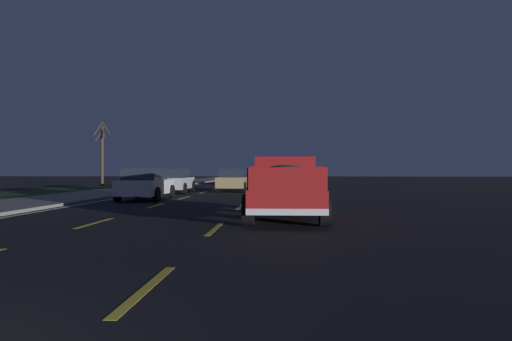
% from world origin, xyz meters
% --- Properties ---
extents(ground, '(144.00, 144.00, 0.00)m').
position_xyz_m(ground, '(27.00, 0.00, 0.00)').
color(ground, black).
extents(sidewalk_shoulder, '(108.00, 4.00, 0.12)m').
position_xyz_m(sidewalk_shoulder, '(27.00, 7.45, 0.06)').
color(sidewalk_shoulder, gray).
rests_on(sidewalk_shoulder, ground).
extents(grass_verge, '(108.00, 6.00, 0.01)m').
position_xyz_m(grass_verge, '(27.00, 12.45, 0.00)').
color(grass_verge, '#1E3819').
rests_on(grass_verge, ground).
extents(lane_markings, '(108.00, 7.04, 0.01)m').
position_xyz_m(lane_markings, '(29.88, 3.03, 0.00)').
color(lane_markings, yellow).
rests_on(lane_markings, ground).
extents(pickup_truck, '(5.45, 2.33, 1.87)m').
position_xyz_m(pickup_truck, '(11.24, -3.50, 0.98)').
color(pickup_truck, maroon).
rests_on(pickup_truck, ground).
extents(sedan_white, '(4.43, 2.07, 1.54)m').
position_xyz_m(sedan_white, '(19.34, 3.26, 0.78)').
color(sedan_white, silver).
rests_on(sedan_white, ground).
extents(sedan_black, '(4.41, 2.04, 1.54)m').
position_xyz_m(sedan_black, '(39.03, -3.69, 0.78)').
color(sedan_black, black).
rests_on(sedan_black, ground).
extents(sedan_tan, '(4.45, 2.11, 1.54)m').
position_xyz_m(sedan_tan, '(28.25, -0.08, 0.78)').
color(sedan_tan, '#9E845B').
rests_on(sedan_tan, ground).
extents(sedan_silver, '(4.45, 2.10, 1.54)m').
position_xyz_m(sedan_silver, '(25.88, 3.43, 0.78)').
color(sedan_silver, '#B2B5BA').
rests_on(sedan_silver, ground).
extents(bare_tree_far, '(1.34, 1.48, 5.93)m').
position_xyz_m(bare_tree_far, '(38.22, 13.14, 2.98)').
color(bare_tree_far, '#423323').
rests_on(bare_tree_far, ground).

